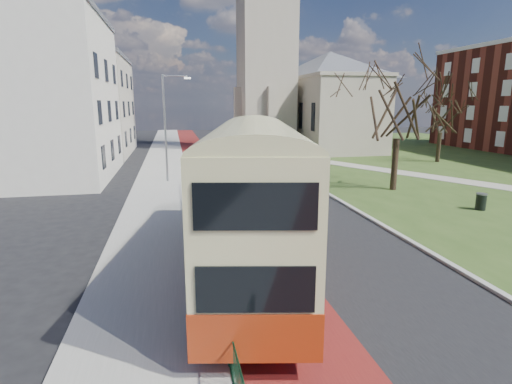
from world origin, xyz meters
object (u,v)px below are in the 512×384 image
object	(u,v)px
winter_tree_near	(400,97)
bus	(254,191)
litter_bin	(481,202)
streetlamp	(167,123)
winter_tree_far	(442,109)

from	to	relation	value
winter_tree_near	bus	bearing A→B (deg)	-136.98
litter_bin	streetlamp	bearing A→B (deg)	145.27
streetlamp	bus	xyz separation A→B (m)	(3.11, -17.70, -1.61)
bus	winter_tree_near	distance (m)	17.40
winter_tree_near	litter_bin	distance (m)	8.74
streetlamp	winter_tree_near	bearing A→B (deg)	-21.30
bus	winter_tree_near	size ratio (longest dim) A/B	1.38
bus	litter_bin	xyz separation A→B (m)	(14.42, 5.54, -2.46)
litter_bin	winter_tree_near	bearing A→B (deg)	107.91
streetlamp	bus	size ratio (longest dim) A/B	0.62
litter_bin	bus	bearing A→B (deg)	-158.98
streetlamp	winter_tree_near	xyz separation A→B (m)	(15.57, -6.07, 1.89)
winter_tree_far	streetlamp	bearing A→B (deg)	-168.70
bus	winter_tree_near	world-z (taller)	winter_tree_near
winter_tree_near	litter_bin	xyz separation A→B (m)	(1.97, -6.08, -5.96)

